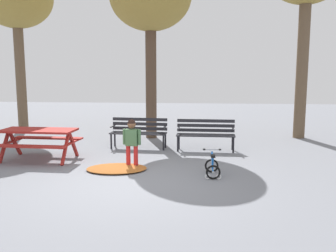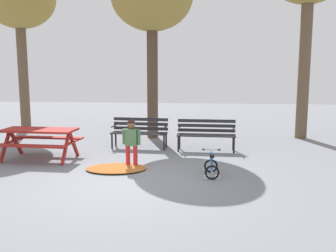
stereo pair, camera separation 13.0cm
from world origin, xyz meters
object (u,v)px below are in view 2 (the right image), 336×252
Objects in this scene: child_standing at (131,139)px; picnic_table at (39,136)px; park_bench_left at (206,132)px; kids_bicycle at (212,167)px; park_bench_far_left at (140,130)px.

picnic_table is at bearing 167.53° from child_standing.
picnic_table is 1.15× the size of park_bench_left.
park_bench_left reaches higher than picnic_table.
picnic_table is 4.38m from park_bench_left.
picnic_table is 4.39m from kids_bicycle.
park_bench_left is 2.83× the size of kids_bicycle.
child_standing is 1.96× the size of kids_bicycle.
picnic_table reaches higher than kids_bicycle.
picnic_table is at bearing 165.62° from kids_bicycle.
park_bench_left is (1.90, -0.17, 0.00)m from park_bench_far_left.
kids_bicycle is at bearing -14.38° from picnic_table.
child_standing is at bearing 163.11° from kids_bicycle.
park_bench_left is at bearing 49.65° from child_standing.
park_bench_left is 1.45× the size of child_standing.
park_bench_left is 2.57m from kids_bicycle.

